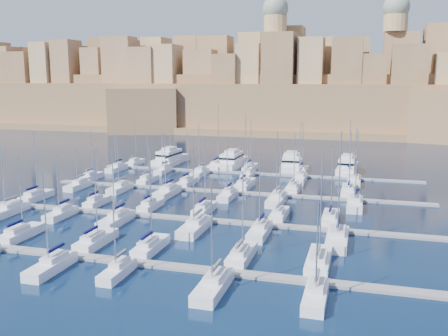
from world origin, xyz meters
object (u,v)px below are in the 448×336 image
(motor_yacht_b, at_px, (232,161))
(motor_yacht_d, at_px, (347,166))
(sailboat_2, at_px, (96,240))
(sailboat_4, at_px, (242,255))
(motor_yacht_c, at_px, (291,163))
(motor_yacht_a, at_px, (170,158))

(motor_yacht_b, relative_size, motor_yacht_d, 1.05)
(sailboat_2, bearing_deg, sailboat_4, -0.37)
(motor_yacht_b, bearing_deg, motor_yacht_c, 1.60)
(sailboat_2, xyz_separation_m, motor_yacht_d, (34.29, 69.55, 0.98))
(motor_yacht_a, xyz_separation_m, motor_yacht_d, (50.22, -0.27, -0.00))
(sailboat_2, xyz_separation_m, sailboat_4, (22.59, -0.14, -0.02))
(sailboat_4, height_order, motor_yacht_a, sailboat_4)
(sailboat_2, relative_size, motor_yacht_d, 0.92)
(motor_yacht_c, distance_m, motor_yacht_d, 14.93)
(motor_yacht_d, bearing_deg, motor_yacht_a, 179.69)
(sailboat_4, distance_m, motor_yacht_a, 79.87)
(motor_yacht_b, height_order, motor_yacht_c, same)
(motor_yacht_a, bearing_deg, motor_yacht_d, -0.31)
(motor_yacht_a, bearing_deg, sailboat_2, -77.15)
(sailboat_2, relative_size, motor_yacht_a, 0.88)
(motor_yacht_d, bearing_deg, motor_yacht_c, 176.69)
(motor_yacht_a, height_order, motor_yacht_b, same)
(sailboat_4, bearing_deg, motor_yacht_c, 92.59)
(motor_yacht_d, bearing_deg, sailboat_2, -116.25)
(motor_yacht_a, distance_m, motor_yacht_b, 18.70)
(motor_yacht_b, bearing_deg, sailboat_2, -92.28)
(motor_yacht_c, relative_size, motor_yacht_d, 1.13)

